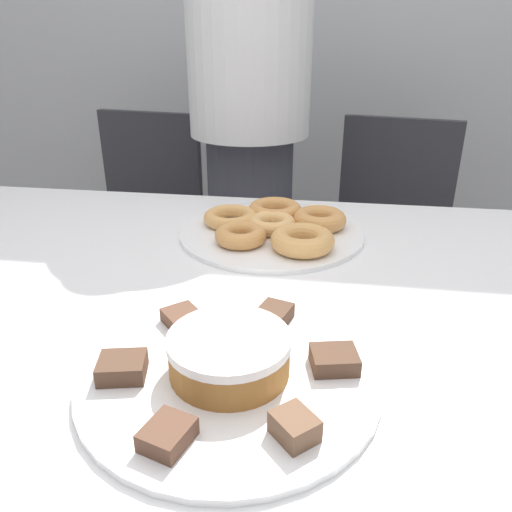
% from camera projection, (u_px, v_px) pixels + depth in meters
% --- Properties ---
extents(table, '(1.87, 0.97, 0.74)m').
position_uv_depth(table, '(281.00, 325.00, 0.89)').
color(table, white).
rests_on(table, ground_plane).
extents(person_standing, '(0.36, 0.36, 1.72)m').
position_uv_depth(person_standing, '(250.00, 117.00, 1.51)').
color(person_standing, '#383842').
rests_on(person_standing, ground_plane).
extents(office_chair_left, '(0.50, 0.50, 0.88)m').
position_uv_depth(office_chair_left, '(140.00, 245.00, 1.87)').
color(office_chair_left, black).
rests_on(office_chair_left, ground_plane).
extents(office_chair_right, '(0.52, 0.52, 0.88)m').
position_uv_depth(office_chair_right, '(384.00, 260.00, 1.74)').
color(office_chair_right, black).
rests_on(office_chair_right, ground_plane).
extents(plate_cake, '(0.38, 0.38, 0.01)m').
position_uv_depth(plate_cake, '(230.00, 374.00, 0.63)').
color(plate_cake, white).
rests_on(plate_cake, table).
extents(plate_donuts, '(0.40, 0.40, 0.01)m').
position_uv_depth(plate_donuts, '(271.00, 232.00, 1.08)').
color(plate_donuts, white).
rests_on(plate_donuts, table).
extents(frosted_cake, '(0.15, 0.15, 0.05)m').
position_uv_depth(frosted_cake, '(229.00, 354.00, 0.62)').
color(frosted_cake, '#9E662D').
rests_on(frosted_cake, plate_cake).
extents(lamington_0, '(0.06, 0.06, 0.02)m').
position_uv_depth(lamington_0, '(273.00, 314.00, 0.74)').
color(lamington_0, '#513828').
rests_on(lamington_0, plate_cake).
extents(lamington_1, '(0.07, 0.07, 0.02)m').
position_uv_depth(lamington_1, '(183.00, 318.00, 0.73)').
color(lamington_1, brown).
rests_on(lamington_1, plate_cake).
extents(lamington_2, '(0.07, 0.06, 0.02)m').
position_uv_depth(lamington_2, '(122.00, 367.00, 0.62)').
color(lamington_2, '#513828').
rests_on(lamington_2, plate_cake).
extents(lamington_3, '(0.06, 0.06, 0.02)m').
position_uv_depth(lamington_3, '(167.00, 435.00, 0.52)').
color(lamington_3, brown).
rests_on(lamington_3, plate_cake).
extents(lamington_4, '(0.06, 0.06, 0.03)m').
position_uv_depth(lamington_4, '(295.00, 427.00, 0.53)').
color(lamington_4, brown).
rests_on(lamington_4, plate_cake).
extents(lamington_5, '(0.07, 0.06, 0.02)m').
position_uv_depth(lamington_5, '(334.00, 360.00, 0.64)').
color(lamington_5, '#513828').
rests_on(lamington_5, plate_cake).
extents(donut_0, '(0.10, 0.10, 0.03)m').
position_uv_depth(donut_0, '(272.00, 224.00, 1.07)').
color(donut_0, '#E5AD66').
rests_on(donut_0, plate_donuts).
extents(donut_1, '(0.12, 0.12, 0.03)m').
position_uv_depth(donut_1, '(275.00, 210.00, 1.14)').
color(donut_1, '#D18E4C').
rests_on(donut_1, plate_donuts).
extents(donut_2, '(0.12, 0.12, 0.03)m').
position_uv_depth(donut_2, '(231.00, 217.00, 1.10)').
color(donut_2, tan).
rests_on(donut_2, plate_donuts).
extents(donut_3, '(0.10, 0.10, 0.03)m').
position_uv_depth(donut_3, '(241.00, 235.00, 1.00)').
color(donut_3, '#D18E4C').
rests_on(donut_3, plate_donuts).
extents(donut_4, '(0.13, 0.13, 0.04)m').
position_uv_depth(donut_4, '(302.00, 240.00, 0.97)').
color(donut_4, tan).
rests_on(donut_4, plate_donuts).
extents(donut_5, '(0.11, 0.11, 0.04)m').
position_uv_depth(donut_5, '(320.00, 219.00, 1.08)').
color(donut_5, '#D18E4C').
rests_on(donut_5, plate_donuts).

